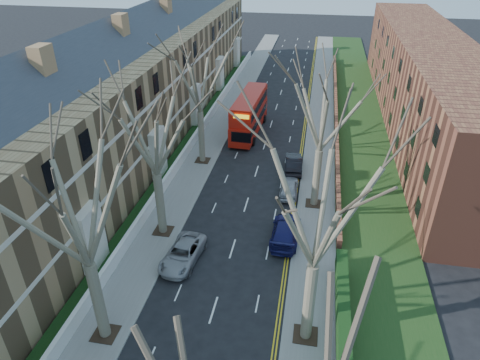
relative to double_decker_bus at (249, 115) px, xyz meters
The scene contains 16 objects.
pavement_left 5.19m from the double_decker_bus, 141.88° to the left, with size 3.00×102.00×0.12m, color slate.
pavement_right 9.01m from the double_decker_bus, 19.58° to the left, with size 3.00×102.00×0.12m, color slate.
terrace_left 12.92m from the double_decker_bus, 156.03° to the right, with size 9.70×78.00×13.60m.
flats_right 21.10m from the double_decker_bus, 19.38° to the left, with size 13.97×54.00×10.00m.
front_wall_left 7.55m from the double_decker_bus, 136.81° to the right, with size 0.30×78.00×1.00m.
grass_verge_right 13.24m from the double_decker_bus, 12.97° to the left, with size 6.00×102.00×0.06m.
tree_left_mid 31.15m from the double_decker_bus, 96.53° to the right, with size 10.50×10.50×14.71m.
tree_left_far 21.56m from the double_decker_bus, 99.74° to the right, with size 10.15×10.15×14.22m.
tree_left_dist 11.48m from the double_decker_bus, 113.13° to the right, with size 10.50×10.50×14.71m.
tree_right_mid 30.10m from the double_decker_bus, 74.17° to the right, with size 10.50×10.50×14.71m.
tree_right_far 17.65m from the double_decker_bus, 60.50° to the right, with size 10.15×10.15×14.22m.
double_decker_bus is the anchor object (origin of this frame).
car_left_far 23.09m from the double_decker_bus, 92.27° to the right, with size 2.19×4.74×1.32m, color #949498.
car_right_near 20.10m from the double_decker_bus, 72.72° to the right, with size 2.05×5.04×1.46m, color #171752.
car_right_mid 13.95m from the double_decker_bus, 65.77° to the right, with size 1.58×3.94×1.34m, color #9E9FA7.
car_right_far 10.08m from the double_decker_bus, 54.81° to the right, with size 1.55×4.45×1.47m, color black.
Camera 1 is at (5.03, -9.19, 20.31)m, focal length 32.00 mm.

